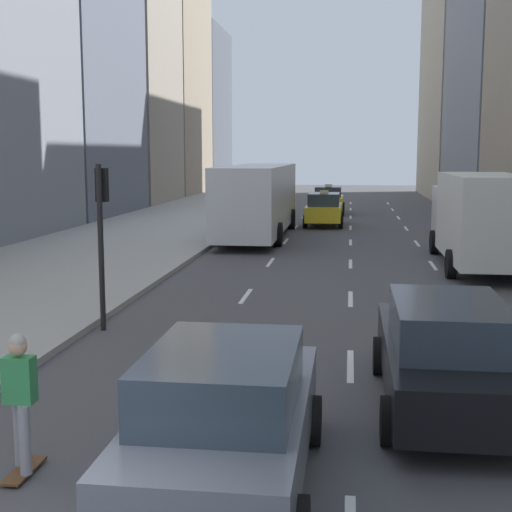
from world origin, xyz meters
The scene contains 11 objects.
sidewalk_left centered at (-7.00, 27.00, 0.07)m, with size 8.00×66.00×0.15m, color #9E9E99.
lane_markings centered at (2.60, 23.00, 0.01)m, with size 5.72×56.00×0.01m.
building_row_left centered at (-14.00, 37.07, 11.48)m, with size 6.00×78.11×31.78m.
taxi_lead centered at (1.20, 40.14, 0.88)m, with size 2.02×4.40×1.87m.
taxi_second centered at (1.20, 32.83, 0.88)m, with size 2.02×4.40×1.87m.
sedan_black_near centered at (4.00, 5.97, 0.87)m, with size 2.02×4.94×1.71m.
sedan_silver_behind centered at (1.20, 2.93, 0.88)m, with size 2.02×4.51×1.74m.
city_bus centered at (-1.61, 27.50, 1.79)m, with size 2.80×11.61×3.25m.
box_truck centered at (6.80, 19.69, 1.71)m, with size 2.58×8.40×3.15m.
skateboarder centered at (-1.30, 3.05, 0.96)m, with size 0.36×0.80×1.75m.
traffic_light_pole centered at (-2.75, 10.05, 2.41)m, with size 0.24×0.42×3.60m.
Camera 1 is at (2.53, -4.63, 3.85)m, focal length 50.00 mm.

